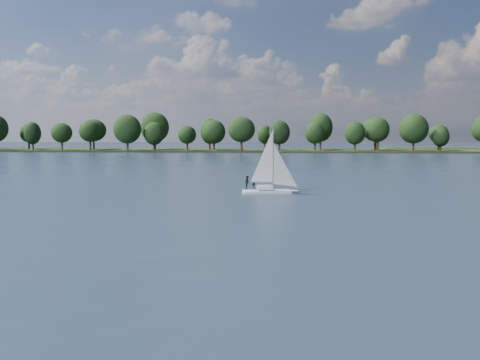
% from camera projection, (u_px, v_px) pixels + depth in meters
% --- Properties ---
extents(ground, '(700.00, 700.00, 0.00)m').
position_uv_depth(ground, '(273.00, 168.00, 115.78)').
color(ground, '#233342').
rests_on(ground, ground).
extents(far_shore, '(660.00, 40.00, 1.50)m').
position_uv_depth(far_shore, '(280.00, 151.00, 226.93)').
color(far_shore, black).
rests_on(far_shore, ground).
extents(sailboat, '(6.62, 2.93, 8.42)m').
position_uv_depth(sailboat, '(267.00, 174.00, 66.09)').
color(sailboat, white).
rests_on(sailboat, ground).
extents(treeline, '(563.14, 73.82, 18.37)m').
position_uv_depth(treeline, '(246.00, 132.00, 223.90)').
color(treeline, black).
rests_on(treeline, ground).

